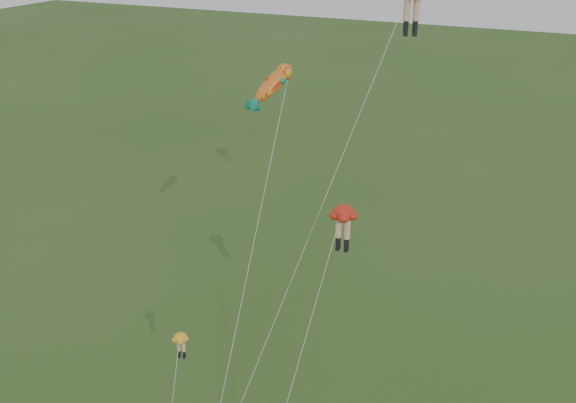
% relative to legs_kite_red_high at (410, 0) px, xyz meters
% --- Properties ---
extents(legs_kite_red_high, '(6.81, 13.18, 23.48)m').
position_rel_legs_kite_red_high_xyz_m(legs_kite_red_high, '(0.00, 0.00, 0.00)').
color(legs_kite_red_high, red).
rests_on(legs_kite_red_high, ground).
extents(legs_kite_red_mid, '(2.54, 7.57, 14.48)m').
position_rel_legs_kite_red_high_xyz_m(legs_kite_red_mid, '(-0.24, -8.84, -8.85)').
color(legs_kite_red_mid, red).
rests_on(legs_kite_red_mid, ground).
extents(legs_kite_yellow, '(1.03, 3.11, 7.66)m').
position_rel_legs_kite_red_high_xyz_m(legs_kite_yellow, '(-7.25, -12.47, -15.67)').
color(legs_kite_yellow, yellow).
rests_on(legs_kite_yellow, ground).
extents(fish_kite, '(2.07, 10.80, 20.08)m').
position_rel_legs_kite_red_high_xyz_m(fish_kite, '(-5.14, -5.81, -3.74)').
color(fish_kite, gold).
rests_on(fish_kite, ground).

